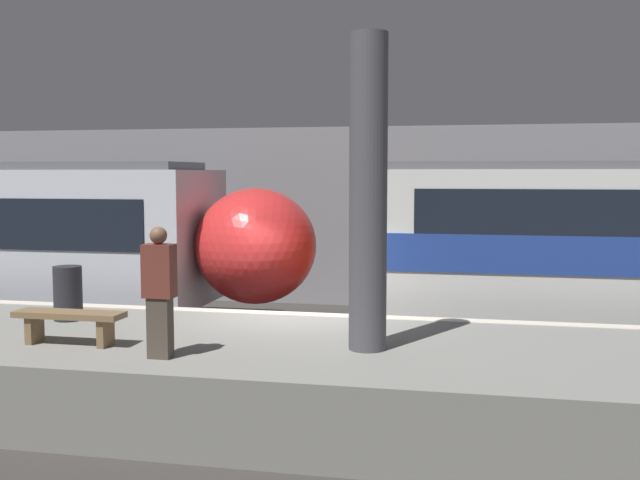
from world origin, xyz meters
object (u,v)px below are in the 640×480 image
object	(u,v)px
support_pillar_near	(368,194)
platform_bench	(69,320)
trash_bin	(68,293)
person_waiting	(159,289)

from	to	relation	value
support_pillar_near	platform_bench	size ratio (longest dim) A/B	2.71
support_pillar_near	platform_bench	distance (m)	4.34
trash_bin	person_waiting	bearing A→B (deg)	-39.01
person_waiting	platform_bench	bearing A→B (deg)	164.13
platform_bench	person_waiting	bearing A→B (deg)	-15.87
person_waiting	platform_bench	xyz separation A→B (m)	(-1.49, 0.42, -0.53)
person_waiting	trash_bin	world-z (taller)	person_waiting
support_pillar_near	person_waiting	xyz separation A→B (m)	(-2.46, -0.99, -1.17)
support_pillar_near	person_waiting	world-z (taller)	support_pillar_near
support_pillar_near	person_waiting	bearing A→B (deg)	-157.97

